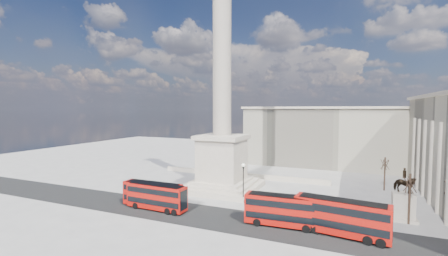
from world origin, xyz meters
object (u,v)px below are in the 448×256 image
red_bus_a (153,194)px  equestrian_statue (403,202)px  red_bus_b (157,196)px  pedestrian_standing (355,222)px  red_bus_c (285,210)px  nelsons_column (222,124)px  red_bus_d (342,217)px  pedestrian_crossing (293,205)px  pedestrian_walking (285,206)px  victorian_lamp (243,180)px

red_bus_a → equestrian_statue: equestrian_statue is taller
red_bus_a → red_bus_b: bearing=-27.4°
red_bus_b → equestrian_statue: equestrian_statue is taller
equestrian_statue → pedestrian_standing: equestrian_statue is taller
red_bus_a → pedestrian_standing: (30.03, 3.34, -1.26)m
red_bus_b → equestrian_statue: size_ratio=1.34×
red_bus_b → red_bus_c: bearing=5.1°
nelsons_column → equestrian_statue: (30.62, -5.36, -10.31)m
red_bus_d → pedestrian_crossing: red_bus_d is taller
red_bus_c → pedestrian_walking: (-1.23, 6.41, -1.42)m
red_bus_a → victorian_lamp: 15.11m
red_bus_b → victorian_lamp: size_ratio=1.51×
pedestrian_walking → pedestrian_standing: 10.60m
red_bus_a → red_bus_d: red_bus_d is taller
nelsons_column → pedestrian_walking: (14.23, -7.99, -12.08)m
red_bus_c → nelsons_column: bearing=133.8°
red_bus_d → pedestrian_standing: bearing=69.7°
victorian_lamp → equestrian_statue: bearing=3.3°
nelsons_column → pedestrian_crossing: 20.89m
equestrian_statue → pedestrian_standing: bearing=-136.1°
victorian_lamp → pedestrian_standing: size_ratio=3.74×
nelsons_column → pedestrian_standing: bearing=-25.4°
pedestrian_standing → red_bus_d: bearing=45.8°
red_bus_a → pedestrian_standing: bearing=6.6°
nelsons_column → pedestrian_walking: size_ratio=29.94×
red_bus_b → pedestrian_standing: bearing=9.9°
pedestrian_walking → nelsons_column: bearing=140.5°
red_bus_c → red_bus_d: red_bus_d is taller
red_bus_a → red_bus_b: red_bus_a is taller
red_bus_c → equestrian_statue: 17.65m
victorian_lamp → pedestrian_standing: bearing=-15.3°
pedestrian_crossing → victorian_lamp: bearing=49.0°
pedestrian_standing → pedestrian_crossing: size_ratio=1.09×
nelsons_column → pedestrian_standing: size_ratio=27.60×
red_bus_d → pedestrian_crossing: (-7.33, 7.05, -1.58)m
red_bus_c → victorian_lamp: size_ratio=1.59×
nelsons_column → pedestrian_crossing: (15.31, -7.48, -12.09)m
nelsons_column → pedestrian_walking: 20.31m
equestrian_statue → red_bus_a: bearing=-165.4°
red_bus_a → red_bus_b: (1.26, -0.66, -0.00)m
victorian_lamp → pedestrian_walking: (7.40, -1.25, -3.15)m
pedestrian_walking → pedestrian_crossing: pedestrian_walking is taller
pedestrian_standing → pedestrian_crossing: (-8.93, 4.02, -0.07)m
pedestrian_crossing → red_bus_c: bearing=145.3°
nelsons_column → red_bus_c: 23.67m
equestrian_statue → pedestrian_crossing: 15.57m
equestrian_statue → pedestrian_standing: (-6.39, -6.14, -1.70)m
red_bus_c → pedestrian_walking: bearing=97.6°
red_bus_b → pedestrian_crossing: red_bus_b is taller
red_bus_c → red_bus_d: bearing=-4.3°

